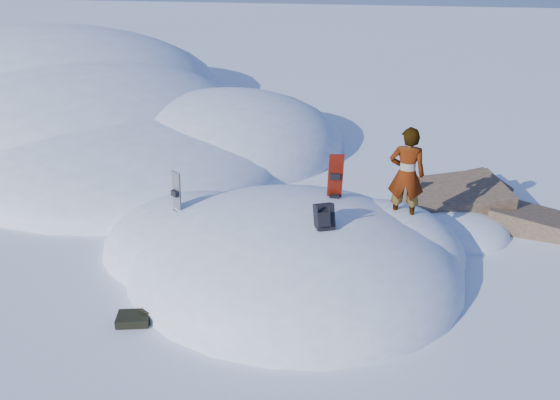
% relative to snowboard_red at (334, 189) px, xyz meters
% --- Properties ---
extents(ground, '(120.00, 120.00, 0.00)m').
position_rel_snowboard_red_xyz_m(ground, '(-0.73, -0.78, -1.60)').
color(ground, white).
rests_on(ground, ground).
extents(snow_mound, '(8.00, 6.00, 3.00)m').
position_rel_snowboard_red_xyz_m(snow_mound, '(-0.91, -0.54, -1.60)').
color(snow_mound, white).
rests_on(snow_mound, ground).
extents(snow_ridge, '(21.50, 18.50, 6.40)m').
position_rel_snowboard_red_xyz_m(snow_ridge, '(-11.17, 9.07, -1.60)').
color(snow_ridge, white).
rests_on(snow_ridge, ground).
extents(rock_outcrop, '(4.68, 4.41, 1.68)m').
position_rel_snowboard_red_xyz_m(rock_outcrop, '(2.98, 2.23, -1.58)').
color(rock_outcrop, brown).
rests_on(rock_outcrop, ground).
extents(snowboard_red, '(0.36, 0.35, 1.64)m').
position_rel_snowboard_red_xyz_m(snowboard_red, '(0.00, 0.00, 0.00)').
color(snowboard_red, '#B11D09').
rests_on(snowboard_red, snow_mound).
extents(snowboard_dark, '(0.28, 0.28, 1.51)m').
position_rel_snowboard_red_xyz_m(snowboard_dark, '(-3.32, -0.46, -0.43)').
color(snowboard_dark, black).
rests_on(snowboard_dark, snow_mound).
extents(backpack, '(0.47, 0.53, 0.58)m').
position_rel_snowboard_red_xyz_m(backpack, '(-0.07, -1.43, 0.04)').
color(backpack, black).
rests_on(backpack, snow_mound).
extents(gear_pile, '(0.79, 0.61, 0.21)m').
position_rel_snowboard_red_xyz_m(gear_pile, '(-3.25, -3.01, -1.50)').
color(gear_pile, black).
rests_on(gear_pile, ground).
extents(person, '(0.75, 0.52, 1.98)m').
position_rel_snowboard_red_xyz_m(person, '(1.43, -0.01, 0.43)').
color(person, slate).
rests_on(person, snow_mound).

